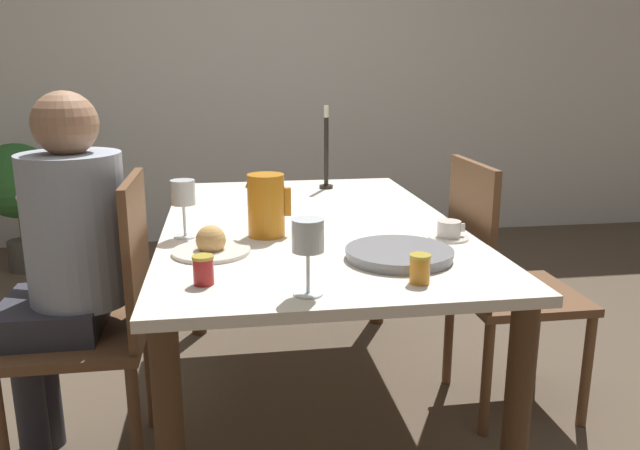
{
  "coord_description": "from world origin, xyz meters",
  "views": [
    {
      "loc": [
        -0.28,
        -2.09,
        1.25
      ],
      "look_at": [
        0.0,
        -0.24,
        0.77
      ],
      "focal_mm": 35.0,
      "sensor_mm": 36.0,
      "label": 1
    }
  ],
  "objects_px": {
    "bread_plate": "(211,245)",
    "jam_jar_amber": "(203,269)",
    "potted_plant": "(18,187)",
    "serving_tray": "(399,254)",
    "jam_jar_red": "(420,267)",
    "red_pitcher": "(266,205)",
    "wine_glass_juice": "(308,240)",
    "teacup_near_person": "(449,231)",
    "candlestick_tall": "(326,156)",
    "wine_glass_water": "(183,195)",
    "person_seated": "(66,252)",
    "chair_opposite": "(500,281)",
    "chair_person_side": "(100,319)"
  },
  "relations": [
    {
      "from": "wine_glass_juice",
      "to": "serving_tray",
      "type": "distance_m",
      "value": 0.39
    },
    {
      "from": "red_pitcher",
      "to": "wine_glass_juice",
      "type": "distance_m",
      "value": 0.55
    },
    {
      "from": "jam_jar_red",
      "to": "potted_plant",
      "type": "height_order",
      "value": "potted_plant"
    },
    {
      "from": "person_seated",
      "to": "wine_glass_water",
      "type": "distance_m",
      "value": 0.39
    },
    {
      "from": "serving_tray",
      "to": "candlestick_tall",
      "type": "height_order",
      "value": "candlestick_tall"
    },
    {
      "from": "person_seated",
      "to": "red_pitcher",
      "type": "xyz_separation_m",
      "value": [
        0.61,
        0.02,
        0.12
      ]
    },
    {
      "from": "chair_person_side",
      "to": "wine_glass_juice",
      "type": "relative_size",
      "value": 5.03
    },
    {
      "from": "wine_glass_water",
      "to": "bread_plate",
      "type": "xyz_separation_m",
      "value": [
        0.08,
        -0.19,
        -0.11
      ]
    },
    {
      "from": "teacup_near_person",
      "to": "candlestick_tall",
      "type": "height_order",
      "value": "candlestick_tall"
    },
    {
      "from": "wine_glass_water",
      "to": "jam_jar_amber",
      "type": "distance_m",
      "value": 0.47
    },
    {
      "from": "teacup_near_person",
      "to": "red_pitcher",
      "type": "bearing_deg",
      "value": 167.71
    },
    {
      "from": "wine_glass_water",
      "to": "wine_glass_juice",
      "type": "height_order",
      "value": "same"
    },
    {
      "from": "person_seated",
      "to": "bread_plate",
      "type": "xyz_separation_m",
      "value": [
        0.44,
        -0.15,
        0.04
      ]
    },
    {
      "from": "candlestick_tall",
      "to": "jam_jar_amber",
      "type": "bearing_deg",
      "value": -112.89
    },
    {
      "from": "teacup_near_person",
      "to": "potted_plant",
      "type": "distance_m",
      "value": 2.93
    },
    {
      "from": "person_seated",
      "to": "potted_plant",
      "type": "distance_m",
      "value": 2.22
    },
    {
      "from": "person_seated",
      "to": "teacup_near_person",
      "type": "distance_m",
      "value": 1.18
    },
    {
      "from": "teacup_near_person",
      "to": "jam_jar_red",
      "type": "relative_size",
      "value": 1.68
    },
    {
      "from": "red_pitcher",
      "to": "bread_plate",
      "type": "height_order",
      "value": "red_pitcher"
    },
    {
      "from": "wine_glass_juice",
      "to": "bread_plate",
      "type": "xyz_separation_m",
      "value": [
        -0.23,
        0.38,
        -0.11
      ]
    },
    {
      "from": "chair_opposite",
      "to": "jam_jar_amber",
      "type": "bearing_deg",
      "value": -63.56
    },
    {
      "from": "potted_plant",
      "to": "teacup_near_person",
      "type": "bearing_deg",
      "value": -48.13
    },
    {
      "from": "wine_glass_juice",
      "to": "jam_jar_red",
      "type": "xyz_separation_m",
      "value": [
        0.29,
        0.04,
        -0.09
      ]
    },
    {
      "from": "jam_jar_amber",
      "to": "potted_plant",
      "type": "bearing_deg",
      "value": 115.77
    },
    {
      "from": "chair_person_side",
      "to": "red_pitcher",
      "type": "xyz_separation_m",
      "value": [
        0.52,
        0.06,
        0.33
      ]
    },
    {
      "from": "serving_tray",
      "to": "jam_jar_red",
      "type": "bearing_deg",
      "value": -91.07
    },
    {
      "from": "bread_plate",
      "to": "jam_jar_amber",
      "type": "relative_size",
      "value": 3.05
    },
    {
      "from": "red_pitcher",
      "to": "wine_glass_water",
      "type": "relative_size",
      "value": 1.08
    },
    {
      "from": "jam_jar_red",
      "to": "person_seated",
      "type": "bearing_deg",
      "value": 153.09
    },
    {
      "from": "wine_glass_water",
      "to": "teacup_near_person",
      "type": "height_order",
      "value": "wine_glass_water"
    },
    {
      "from": "person_seated",
      "to": "red_pitcher",
      "type": "bearing_deg",
      "value": -88.31
    },
    {
      "from": "serving_tray",
      "to": "red_pitcher",
      "type": "bearing_deg",
      "value": 139.09
    },
    {
      "from": "wine_glass_water",
      "to": "potted_plant",
      "type": "distance_m",
      "value": 2.35
    },
    {
      "from": "serving_tray",
      "to": "teacup_near_person",
      "type": "bearing_deg",
      "value": 40.6
    },
    {
      "from": "serving_tray",
      "to": "jam_jar_red",
      "type": "relative_size",
      "value": 4.09
    },
    {
      "from": "jam_jar_amber",
      "to": "potted_plant",
      "type": "height_order",
      "value": "potted_plant"
    },
    {
      "from": "serving_tray",
      "to": "jam_jar_red",
      "type": "height_order",
      "value": "jam_jar_red"
    },
    {
      "from": "jam_jar_amber",
      "to": "candlestick_tall",
      "type": "height_order",
      "value": "candlestick_tall"
    },
    {
      "from": "bread_plate",
      "to": "candlestick_tall",
      "type": "xyz_separation_m",
      "value": [
        0.49,
        0.93,
        0.12
      ]
    },
    {
      "from": "serving_tray",
      "to": "potted_plant",
      "type": "relative_size",
      "value": 0.38
    },
    {
      "from": "person_seated",
      "to": "teacup_near_person",
      "type": "bearing_deg",
      "value": -95.09
    },
    {
      "from": "chair_opposite",
      "to": "potted_plant",
      "type": "height_order",
      "value": "chair_opposite"
    },
    {
      "from": "red_pitcher",
      "to": "potted_plant",
      "type": "height_order",
      "value": "red_pitcher"
    },
    {
      "from": "serving_tray",
      "to": "bread_plate",
      "type": "xyz_separation_m",
      "value": [
        -0.52,
        0.14,
        0.01
      ]
    },
    {
      "from": "bread_plate",
      "to": "wine_glass_water",
      "type": "bearing_deg",
      "value": 114.11
    },
    {
      "from": "person_seated",
      "to": "potted_plant",
      "type": "height_order",
      "value": "person_seated"
    },
    {
      "from": "wine_glass_juice",
      "to": "jam_jar_red",
      "type": "bearing_deg",
      "value": 7.63
    },
    {
      "from": "serving_tray",
      "to": "bread_plate",
      "type": "distance_m",
      "value": 0.54
    },
    {
      "from": "wine_glass_juice",
      "to": "candlestick_tall",
      "type": "bearing_deg",
      "value": 78.92
    },
    {
      "from": "wine_glass_juice",
      "to": "serving_tray",
      "type": "relative_size",
      "value": 0.61
    }
  ]
}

